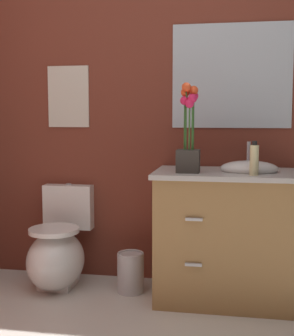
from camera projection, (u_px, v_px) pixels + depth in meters
wall_back at (178, 106)px, 3.27m from camera, size 4.12×0.05×2.50m
toilet at (58, 252)px, 3.23m from camera, size 0.38×0.59×0.69m
vanity_cabinet at (229, 234)px, 2.98m from camera, size 0.94×0.56×1.01m
flower_vase at (189, 139)px, 2.86m from camera, size 0.14×0.14×0.55m
soap_bottle at (254, 160)px, 2.73m from camera, size 0.05×0.05×0.20m
lotion_bottle at (254, 160)px, 3.00m from camera, size 0.05×0.05×0.14m
trash_bin at (131, 272)px, 3.14m from camera, size 0.18×0.18×0.27m
wall_poster at (68, 97)px, 3.37m from camera, size 0.30×0.01×0.44m
wall_mirror at (232, 76)px, 3.15m from camera, size 0.80×0.01×0.70m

